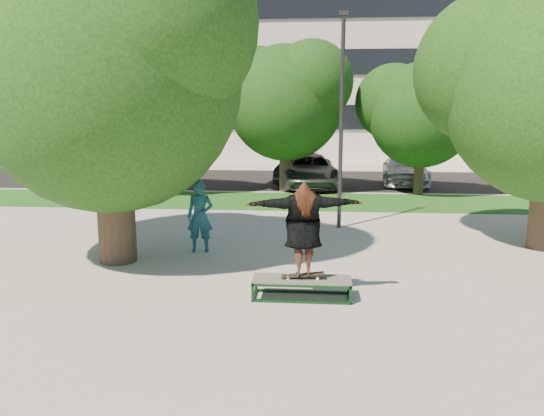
# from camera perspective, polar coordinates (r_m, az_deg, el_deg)

# --- Properties ---
(ground) EXTENTS (120.00, 120.00, 0.00)m
(ground) POSITION_cam_1_polar(r_m,az_deg,el_deg) (10.98, 3.03, -7.65)
(ground) COLOR #AEAAA0
(ground) RESTS_ON ground
(grass_strip) EXTENTS (30.00, 4.00, 0.02)m
(grass_strip) POSITION_cam_1_polar(r_m,az_deg,el_deg) (20.23, 6.67, 0.69)
(grass_strip) COLOR #164914
(grass_strip) RESTS_ON ground
(asphalt_strip) EXTENTS (40.00, 8.00, 0.01)m
(asphalt_strip) POSITION_cam_1_polar(r_m,az_deg,el_deg) (26.65, 4.06, 3.05)
(asphalt_strip) COLOR black
(asphalt_strip) RESTS_ON ground
(tree_left) EXTENTS (6.96, 5.95, 7.12)m
(tree_left) POSITION_cam_1_polar(r_m,az_deg,el_deg) (12.44, -17.46, 14.66)
(tree_left) COLOR #38281E
(tree_left) RESTS_ON ground
(bg_tree_left) EXTENTS (5.28, 4.51, 5.77)m
(bg_tree_left) POSITION_cam_1_polar(r_m,az_deg,el_deg) (22.57, -13.22, 10.98)
(bg_tree_left) COLOR #38281E
(bg_tree_left) RESTS_ON ground
(bg_tree_mid) EXTENTS (5.76, 4.92, 6.24)m
(bg_tree_mid) POSITION_cam_1_polar(r_m,az_deg,el_deg) (22.56, 1.28, 11.97)
(bg_tree_mid) COLOR #38281E
(bg_tree_mid) RESTS_ON ground
(bg_tree_right) EXTENTS (5.04, 4.31, 5.43)m
(bg_tree_right) POSITION_cam_1_polar(r_m,az_deg,el_deg) (22.39, 15.64, 10.26)
(bg_tree_right) COLOR #38281E
(bg_tree_right) RESTS_ON ground
(lamppost) EXTENTS (0.25, 0.15, 6.11)m
(lamppost) POSITION_cam_1_polar(r_m,az_deg,el_deg) (15.45, 7.47, 9.40)
(lamppost) COLOR #2D2D30
(lamppost) RESTS_ON ground
(office_building) EXTENTS (30.00, 14.12, 16.00)m
(office_building) POSITION_cam_1_polar(r_m,az_deg,el_deg) (42.72, 1.68, 16.57)
(office_building) COLOR beige
(office_building) RESTS_ON ground
(grind_box) EXTENTS (1.80, 0.60, 0.38)m
(grind_box) POSITION_cam_1_polar(r_m,az_deg,el_deg) (9.86, 3.22, -8.60)
(grind_box) COLOR #113419
(grind_box) RESTS_ON ground
(skater_rig) EXTENTS (2.17, 0.90, 1.79)m
(skater_rig) POSITION_cam_1_polar(r_m,az_deg,el_deg) (9.56, 3.39, -2.25)
(skater_rig) COLOR white
(skater_rig) RESTS_ON grind_box
(bystander) EXTENTS (0.66, 0.46, 1.74)m
(bystander) POSITION_cam_1_polar(r_m,az_deg,el_deg) (13.00, -7.75, -0.91)
(bystander) COLOR #184E5E
(bystander) RESTS_ON ground
(car_silver_a) EXTENTS (2.70, 5.11, 1.66)m
(car_silver_a) POSITION_cam_1_polar(r_m,az_deg,el_deg) (27.60, -13.31, 4.77)
(car_silver_a) COLOR silver
(car_silver_a) RESTS_ON asphalt_strip
(car_dark) EXTENTS (2.21, 4.47, 1.41)m
(car_dark) POSITION_cam_1_polar(r_m,az_deg,el_deg) (25.30, 2.91, 4.27)
(car_dark) COLOR black
(car_dark) RESTS_ON asphalt_strip
(car_grey) EXTENTS (2.84, 5.43, 1.46)m
(car_grey) POSITION_cam_1_polar(r_m,az_deg,el_deg) (24.08, 4.04, 4.01)
(car_grey) COLOR slate
(car_grey) RESTS_ON asphalt_strip
(car_silver_b) EXTENTS (2.57, 5.24, 1.46)m
(car_silver_b) POSITION_cam_1_polar(r_m,az_deg,el_deg) (25.83, 14.11, 4.16)
(car_silver_b) COLOR #BABBBF
(car_silver_b) RESTS_ON asphalt_strip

